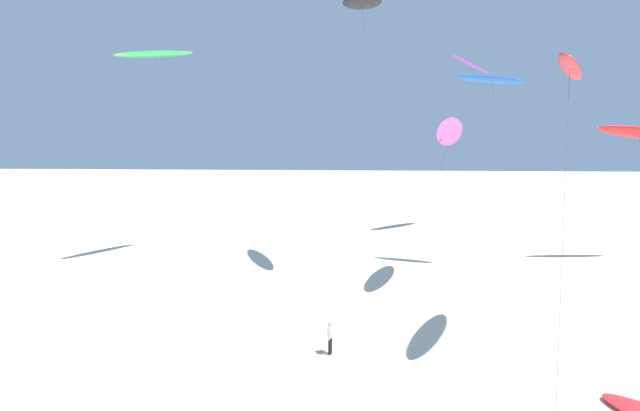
# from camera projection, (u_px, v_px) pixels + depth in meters

# --- Properties ---
(flying_kite_0) EXTENTS (4.80, 12.07, 16.89)m
(flying_kite_0) POSITION_uv_depth(u_px,v_px,m) (155.00, 54.00, 41.66)
(flying_kite_0) COLOR green
(flying_kite_0) RESTS_ON ground
(flying_kite_2) EXTENTS (4.70, 7.55, 14.43)m
(flying_kite_2) POSITION_uv_depth(u_px,v_px,m) (491.00, 80.00, 39.20)
(flying_kite_2) COLOR blue
(flying_kite_2) RESTS_ON ground
(flying_kite_3) EXTENTS (5.10, 9.05, 11.59)m
(flying_kite_3) POSITION_uv_depth(u_px,v_px,m) (450.00, 131.00, 35.05)
(flying_kite_3) COLOR #EA5193
(flying_kite_3) RESTS_ON ground
(flying_kite_4) EXTENTS (5.72, 10.06, 20.08)m
(flying_kite_4) POSITION_uv_depth(u_px,v_px,m) (361.00, 3.00, 37.81)
(flying_kite_4) COLOR black
(flying_kite_4) RESTS_ON ground
(flying_kite_5) EXTENTS (4.16, 10.61, 13.42)m
(flying_kite_5) POSITION_uv_depth(u_px,v_px,m) (570.00, 68.00, 23.35)
(flying_kite_5) COLOR red
(flying_kite_5) RESTS_ON ground
(flying_kite_6) EXTENTS (6.28, 8.83, 17.71)m
(flying_kite_6) POSITION_uv_depth(u_px,v_px,m) (470.00, 64.00, 53.86)
(flying_kite_6) COLOR purple
(flying_kite_6) RESTS_ON ground
(flying_kite_8) EXTENTS (6.61, 4.65, 11.00)m
(flying_kite_8) POSITION_uv_depth(u_px,v_px,m) (638.00, 132.00, 41.88)
(flying_kite_8) COLOR red
(flying_kite_8) RESTS_ON ground
(person_foreground_walker) EXTENTS (0.27, 0.49, 1.58)m
(person_foreground_walker) POSITION_uv_depth(u_px,v_px,m) (330.00, 336.00, 25.14)
(person_foreground_walker) COLOR black
(person_foreground_walker) RESTS_ON ground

